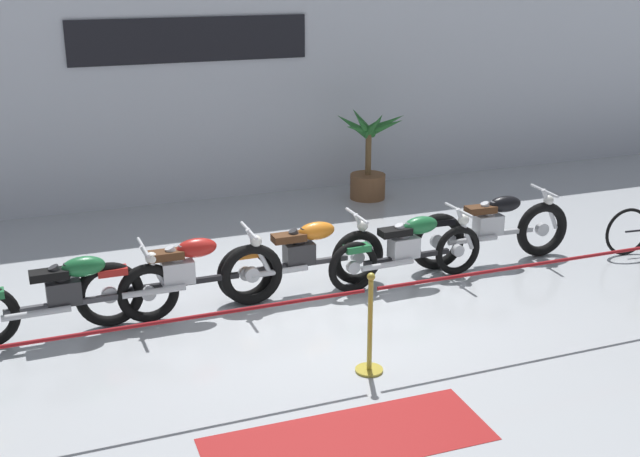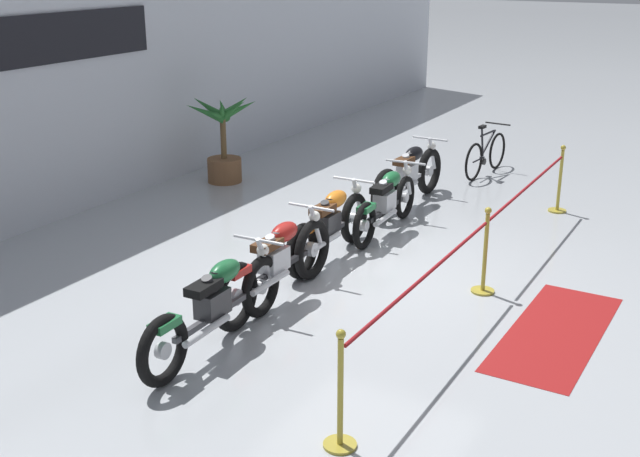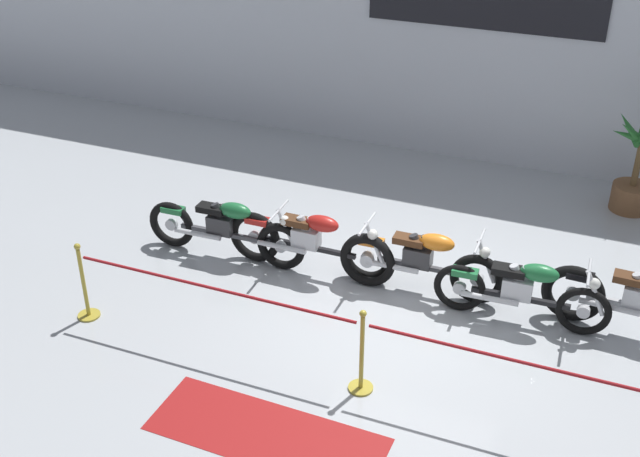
{
  "view_description": "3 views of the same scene",
  "coord_description": "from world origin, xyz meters",
  "px_view_note": "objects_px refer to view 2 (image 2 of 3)",
  "views": [
    {
      "loc": [
        -2.99,
        -7.9,
        3.92
      ],
      "look_at": [
        0.1,
        0.19,
        0.97
      ],
      "focal_mm": 45.0,
      "sensor_mm": 36.0,
      "label": 1
    },
    {
      "loc": [
        -8.58,
        -4.05,
        3.82
      ],
      "look_at": [
        -0.94,
        0.25,
        0.79
      ],
      "focal_mm": 45.0,
      "sensor_mm": 36.0,
      "label": 2
    },
    {
      "loc": [
        2.16,
        -7.93,
        5.92
      ],
      "look_at": [
        -1.48,
        1.01,
        0.43
      ],
      "focal_mm": 45.0,
      "sensor_mm": 36.0,
      "label": 3
    }
  ],
  "objects_px": {
    "motorcycle_orange_2": "(330,226)",
    "motorcycle_black_4": "(409,176)",
    "motorcycle_red_1": "(277,263)",
    "bicycle": "(486,155)",
    "potted_palm_left_of_row": "(224,143)",
    "motorcycle_green_3": "(386,202)",
    "stanchion_far_left": "(447,273)",
    "floor_banner": "(556,332)",
    "stanchion_mid_left": "(484,264)",
    "motorcycle_green_0": "(216,306)",
    "stanchion_mid_right": "(559,189)"
  },
  "relations": [
    {
      "from": "motorcycle_orange_2",
      "to": "motorcycle_black_4",
      "type": "height_order",
      "value": "motorcycle_black_4"
    },
    {
      "from": "motorcycle_red_1",
      "to": "bicycle",
      "type": "xyz_separation_m",
      "value": [
        6.59,
        -0.29,
        -0.11
      ]
    },
    {
      "from": "bicycle",
      "to": "potted_palm_left_of_row",
      "type": "bearing_deg",
      "value": 125.07
    },
    {
      "from": "motorcycle_green_3",
      "to": "motorcycle_red_1",
      "type": "bearing_deg",
      "value": 178.74
    },
    {
      "from": "stanchion_far_left",
      "to": "bicycle",
      "type": "bearing_deg",
      "value": 14.71
    },
    {
      "from": "motorcycle_black_4",
      "to": "potted_palm_left_of_row",
      "type": "relative_size",
      "value": 1.51
    },
    {
      "from": "motorcycle_green_3",
      "to": "floor_banner",
      "type": "height_order",
      "value": "motorcycle_green_3"
    },
    {
      "from": "motorcycle_green_3",
      "to": "stanchion_mid_left",
      "type": "distance_m",
      "value": 2.37
    },
    {
      "from": "bicycle",
      "to": "motorcycle_red_1",
      "type": "bearing_deg",
      "value": 177.52
    },
    {
      "from": "motorcycle_green_0",
      "to": "floor_banner",
      "type": "bearing_deg",
      "value": -55.53
    },
    {
      "from": "motorcycle_green_3",
      "to": "stanchion_mid_right",
      "type": "xyz_separation_m",
      "value": [
        2.21,
        -1.91,
        -0.1
      ]
    },
    {
      "from": "motorcycle_black_4",
      "to": "stanchion_mid_right",
      "type": "distance_m",
      "value": 2.32
    },
    {
      "from": "stanchion_mid_left",
      "to": "floor_banner",
      "type": "xyz_separation_m",
      "value": [
        -0.66,
        -1.03,
        -0.35
      ]
    },
    {
      "from": "motorcycle_green_0",
      "to": "stanchion_mid_right",
      "type": "height_order",
      "value": "stanchion_mid_right"
    },
    {
      "from": "floor_banner",
      "to": "stanchion_mid_left",
      "type": "bearing_deg",
      "value": 58.24
    },
    {
      "from": "motorcycle_green_3",
      "to": "stanchion_far_left",
      "type": "bearing_deg",
      "value": -144.27
    },
    {
      "from": "floor_banner",
      "to": "motorcycle_green_0",
      "type": "bearing_deg",
      "value": 125.52
    },
    {
      "from": "motorcycle_red_1",
      "to": "motorcycle_green_3",
      "type": "relative_size",
      "value": 1.11
    },
    {
      "from": "motorcycle_black_4",
      "to": "stanchion_mid_right",
      "type": "xyz_separation_m",
      "value": [
        0.84,
        -2.16,
        -0.12
      ]
    },
    {
      "from": "motorcycle_orange_2",
      "to": "bicycle",
      "type": "xyz_separation_m",
      "value": [
        5.09,
        -0.43,
        -0.09
      ]
    },
    {
      "from": "motorcycle_red_1",
      "to": "potted_palm_left_of_row",
      "type": "relative_size",
      "value": 1.53
    },
    {
      "from": "motorcycle_green_3",
      "to": "stanchion_far_left",
      "type": "relative_size",
      "value": 0.3
    },
    {
      "from": "motorcycle_green_0",
      "to": "stanchion_mid_right",
      "type": "relative_size",
      "value": 2.27
    },
    {
      "from": "motorcycle_red_1",
      "to": "stanchion_far_left",
      "type": "height_order",
      "value": "stanchion_far_left"
    },
    {
      "from": "motorcycle_green_3",
      "to": "motorcycle_black_4",
      "type": "relative_size",
      "value": 0.91
    },
    {
      "from": "potted_palm_left_of_row",
      "to": "motorcycle_black_4",
      "type": "bearing_deg",
      "value": -85.03
    },
    {
      "from": "bicycle",
      "to": "stanchion_far_left",
      "type": "bearing_deg",
      "value": -165.29
    },
    {
      "from": "floor_banner",
      "to": "stanchion_far_left",
      "type": "bearing_deg",
      "value": 121.75
    },
    {
      "from": "motorcycle_orange_2",
      "to": "potted_palm_left_of_row",
      "type": "distance_m",
      "value": 4.18
    },
    {
      "from": "motorcycle_red_1",
      "to": "bicycle",
      "type": "bearing_deg",
      "value": -2.48
    },
    {
      "from": "bicycle",
      "to": "floor_banner",
      "type": "relative_size",
      "value": 0.68
    },
    {
      "from": "potted_palm_left_of_row",
      "to": "stanchion_mid_right",
      "type": "relative_size",
      "value": 1.48
    },
    {
      "from": "potted_palm_left_of_row",
      "to": "floor_banner",
      "type": "bearing_deg",
      "value": -115.51
    },
    {
      "from": "motorcycle_red_1",
      "to": "motorcycle_black_4",
      "type": "height_order",
      "value": "motorcycle_black_4"
    },
    {
      "from": "potted_palm_left_of_row",
      "to": "motorcycle_green_3",
      "type": "bearing_deg",
      "value": -106.62
    },
    {
      "from": "motorcycle_orange_2",
      "to": "floor_banner",
      "type": "xyz_separation_m",
      "value": [
        -0.74,
        -3.14,
        -0.45
      ]
    },
    {
      "from": "stanchion_far_left",
      "to": "stanchion_mid_right",
      "type": "relative_size",
      "value": 6.9
    },
    {
      "from": "motorcycle_green_0",
      "to": "motorcycle_black_4",
      "type": "distance_m",
      "value": 5.44
    },
    {
      "from": "motorcycle_green_3",
      "to": "stanchion_far_left",
      "type": "height_order",
      "value": "stanchion_far_left"
    },
    {
      "from": "stanchion_mid_right",
      "to": "motorcycle_green_0",
      "type": "bearing_deg",
      "value": 163.08
    },
    {
      "from": "motorcycle_red_1",
      "to": "bicycle",
      "type": "relative_size",
      "value": 1.41
    },
    {
      "from": "motorcycle_orange_2",
      "to": "floor_banner",
      "type": "bearing_deg",
      "value": -103.17
    },
    {
      "from": "stanchion_mid_right",
      "to": "motorcycle_black_4",
      "type": "bearing_deg",
      "value": 111.19
    },
    {
      "from": "motorcycle_red_1",
      "to": "stanchion_mid_left",
      "type": "height_order",
      "value": "stanchion_mid_left"
    },
    {
      "from": "motorcycle_green_3",
      "to": "motorcycle_black_4",
      "type": "xyz_separation_m",
      "value": [
        1.37,
        0.25,
        0.01
      ]
    },
    {
      "from": "bicycle",
      "to": "stanchion_mid_left",
      "type": "relative_size",
      "value": 1.6
    },
    {
      "from": "motorcycle_green_0",
      "to": "motorcycle_orange_2",
      "type": "distance_m",
      "value": 2.76
    },
    {
      "from": "motorcycle_green_3",
      "to": "floor_banner",
      "type": "xyz_separation_m",
      "value": [
        -2.05,
        -2.94,
        -0.46
      ]
    },
    {
      "from": "motorcycle_orange_2",
      "to": "motorcycle_black_4",
      "type": "relative_size",
      "value": 0.92
    },
    {
      "from": "stanchion_far_left",
      "to": "motorcycle_green_0",
      "type": "bearing_deg",
      "value": 126.36
    }
  ]
}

